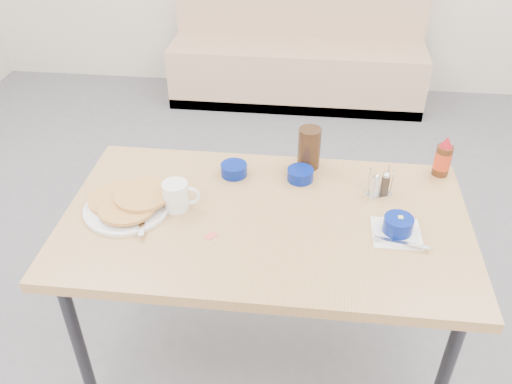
# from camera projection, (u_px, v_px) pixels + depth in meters

# --- Properties ---
(booth_bench) EXTENTS (1.90, 0.56, 1.22)m
(booth_bench) POSITION_uv_depth(u_px,v_px,m) (297.00, 54.00, 4.15)
(booth_bench) COLOR tan
(booth_bench) RESTS_ON ground
(dining_table) EXTENTS (1.40, 0.80, 0.76)m
(dining_table) POSITION_uv_depth(u_px,v_px,m) (265.00, 231.00, 1.91)
(dining_table) COLOR tan
(dining_table) RESTS_ON ground
(pancake_plate) EXTENTS (0.30, 0.30, 0.05)m
(pancake_plate) POSITION_uv_depth(u_px,v_px,m) (128.00, 204.00, 1.89)
(pancake_plate) COLOR white
(pancake_plate) RESTS_ON dining_table
(coffee_mug) EXTENTS (0.13, 0.09, 0.10)m
(coffee_mug) POSITION_uv_depth(u_px,v_px,m) (177.00, 196.00, 1.88)
(coffee_mug) COLOR white
(coffee_mug) RESTS_ON dining_table
(grits_setting) EXTENTS (0.18, 0.17, 0.07)m
(grits_setting) POSITION_uv_depth(u_px,v_px,m) (398.00, 227.00, 1.78)
(grits_setting) COLOR white
(grits_setting) RESTS_ON dining_table
(creamer_bowl) EXTENTS (0.10, 0.10, 0.05)m
(creamer_bowl) POSITION_uv_depth(u_px,v_px,m) (234.00, 170.00, 2.07)
(creamer_bowl) COLOR navy
(creamer_bowl) RESTS_ON dining_table
(butter_bowl) EXTENTS (0.10, 0.10, 0.04)m
(butter_bowl) POSITION_uv_depth(u_px,v_px,m) (300.00, 175.00, 2.04)
(butter_bowl) COLOR navy
(butter_bowl) RESTS_ON dining_table
(amber_tumbler) EXTENTS (0.09, 0.09, 0.16)m
(amber_tumbler) POSITION_uv_depth(u_px,v_px,m) (309.00, 148.00, 2.08)
(amber_tumbler) COLOR #321E0F
(amber_tumbler) RESTS_ON dining_table
(condiment_caddy) EXTENTS (0.10, 0.08, 0.11)m
(condiment_caddy) POSITION_uv_depth(u_px,v_px,m) (380.00, 186.00, 1.96)
(condiment_caddy) COLOR silver
(condiment_caddy) RESTS_ON dining_table
(syrup_bottle) EXTENTS (0.06, 0.06, 0.16)m
(syrup_bottle) POSITION_uv_depth(u_px,v_px,m) (443.00, 158.00, 2.04)
(syrup_bottle) COLOR #47230F
(syrup_bottle) RESTS_ON dining_table
(sugar_wrapper) EXTENTS (0.05, 0.05, 0.00)m
(sugar_wrapper) POSITION_uv_depth(u_px,v_px,m) (211.00, 236.00, 1.79)
(sugar_wrapper) COLOR #EC514E
(sugar_wrapper) RESTS_ON dining_table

